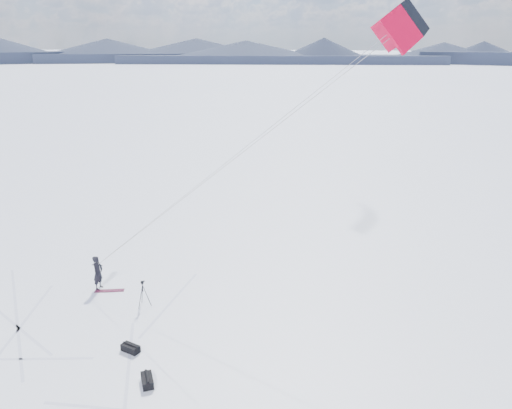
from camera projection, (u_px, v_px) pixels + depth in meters
The scene contains 9 objects.
ground at pixel (103, 325), 21.01m from camera, with size 1800.00×1800.00×0.00m, color white.
horizon_hills at pixel (96, 254), 20.01m from camera, with size 704.00×705.94×8.22m.
snow_tracks at pixel (109, 327), 20.87m from camera, with size 17.62×10.25×0.01m.
snowkiter at pixel (100, 288), 24.14m from camera, with size 0.61×0.40×1.68m, color black.
snowboard at pixel (109, 291), 23.87m from camera, with size 1.38×0.26×0.04m, color maroon.
tripod at pixel (143, 290), 22.29m from camera, with size 0.62×0.56×1.23m.
gear_bag_a at pixel (130, 348), 19.15m from camera, with size 0.76×0.39×0.33m.
gear_bag_b at pixel (147, 380), 17.30m from camera, with size 0.82×0.81×0.35m.
power_kite at pixel (402, 26), 18.30m from camera, with size 13.94×6.77×11.62m.
Camera 1 is at (14.13, -13.47, 11.29)m, focal length 35.00 mm.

